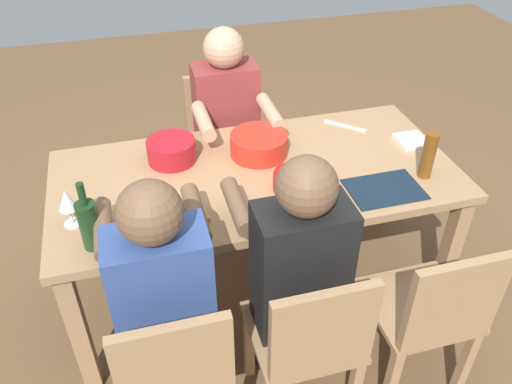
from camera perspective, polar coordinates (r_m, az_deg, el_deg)
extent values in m
plane|color=brown|center=(2.85, 0.00, -10.16)|extent=(8.00, 8.00, 0.00)
cube|color=#A87F56|center=(2.38, 0.00, 1.75)|extent=(1.83, 0.87, 0.04)
cube|color=#A87F56|center=(3.16, 13.24, 2.34)|extent=(0.07, 0.07, 0.70)
cube|color=#A87F56|center=(2.86, -18.80, -2.85)|extent=(0.07, 0.07, 0.70)
cube|color=#A87F56|center=(2.67, 20.30, -6.53)|extent=(0.07, 0.07, 0.70)
cube|color=#A87F56|center=(2.32, -18.75, -14.36)|extent=(0.07, 0.07, 0.70)
cube|color=#A87F56|center=(2.04, -9.02, -17.78)|extent=(0.40, 0.40, 0.03)
cube|color=#A87F56|center=(1.76, -8.82, -18.46)|extent=(0.38, 0.04, 0.40)
cube|color=#A87F56|center=(2.33, -13.44, -18.33)|extent=(0.04, 0.04, 0.42)
cube|color=#A87F56|center=(2.33, -4.79, -16.91)|extent=(0.04, 0.04, 0.42)
cylinder|color=#2D2D38|center=(2.34, -11.32, -16.84)|extent=(0.11, 0.11, 0.45)
cylinder|color=#2D2D38|center=(2.35, -7.30, -16.18)|extent=(0.11, 0.11, 0.45)
cube|color=#334C8C|center=(1.86, -10.14, -11.12)|extent=(0.34, 0.20, 0.55)
cylinder|color=brown|center=(1.98, -16.37, -3.84)|extent=(0.07, 0.30, 0.07)
cylinder|color=brown|center=(1.98, -6.63, -2.27)|extent=(0.07, 0.30, 0.07)
sphere|color=brown|center=(1.61, -11.53, -2.23)|extent=(0.21, 0.21, 0.21)
cube|color=#A87F56|center=(3.08, -3.34, 4.40)|extent=(0.40, 0.40, 0.03)
cube|color=#A87F56|center=(3.13, -4.22, 9.40)|extent=(0.38, 0.04, 0.40)
cube|color=#A87F56|center=(3.11, 0.55, -0.27)|extent=(0.04, 0.04, 0.42)
cube|color=#A87F56|center=(3.05, -5.61, -1.29)|extent=(0.04, 0.04, 0.42)
cube|color=#A87F56|center=(3.38, -1.03, 3.09)|extent=(0.04, 0.04, 0.42)
cube|color=#A87F56|center=(3.32, -6.71, 2.20)|extent=(0.04, 0.04, 0.42)
cylinder|color=#2D2D38|center=(3.04, -0.82, -0.90)|extent=(0.11, 0.11, 0.45)
cylinder|color=#2D2D38|center=(3.02, -3.76, -1.39)|extent=(0.11, 0.11, 0.45)
cube|color=maroon|center=(2.89, -3.28, 8.61)|extent=(0.34, 0.20, 0.55)
cylinder|color=tan|center=(2.64, 1.59, 8.73)|extent=(0.07, 0.30, 0.07)
cylinder|color=tan|center=(2.57, -5.76, 7.74)|extent=(0.07, 0.30, 0.07)
sphere|color=tan|center=(2.73, -3.56, 15.45)|extent=(0.21, 0.21, 0.21)
cube|color=#A87F56|center=(2.11, 5.06, -14.95)|extent=(0.40, 0.40, 0.03)
cube|color=#A87F56|center=(1.84, 7.37, -15.09)|extent=(0.38, 0.04, 0.40)
cube|color=#A87F56|center=(2.35, -0.75, -16.12)|extent=(0.04, 0.04, 0.42)
cube|color=#A87F56|center=(2.42, 7.29, -14.29)|extent=(0.04, 0.04, 0.42)
cylinder|color=#2D2D38|center=(2.38, 1.09, -14.56)|extent=(0.11, 0.11, 0.45)
cylinder|color=#2D2D38|center=(2.42, 4.84, -13.72)|extent=(0.11, 0.11, 0.45)
cube|color=black|center=(1.93, 4.91, -8.30)|extent=(0.34, 0.20, 0.55)
cylinder|color=brown|center=(2.00, -2.07, -1.51)|extent=(0.07, 0.30, 0.07)
cylinder|color=brown|center=(2.09, 7.03, 0.04)|extent=(0.07, 0.30, 0.07)
sphere|color=brown|center=(1.69, 5.56, 0.59)|extent=(0.21, 0.21, 0.21)
cube|color=#A87F56|center=(2.28, 17.27, -11.72)|extent=(0.40, 0.40, 0.03)
cube|color=#A87F56|center=(2.04, 20.88, -11.28)|extent=(0.38, 0.04, 0.40)
cube|color=#A87F56|center=(2.47, 10.88, -13.38)|extent=(0.04, 0.04, 0.42)
cube|color=#A87F56|center=(2.61, 17.80, -11.45)|extent=(0.04, 0.04, 0.42)
cube|color=#A87F56|center=(2.30, 14.53, -19.51)|extent=(0.04, 0.04, 0.42)
cube|color=#A87F56|center=(2.45, 21.87, -16.97)|extent=(0.04, 0.04, 0.42)
cylinder|color=#B21923|center=(2.46, -9.22, 4.50)|extent=(0.23, 0.23, 0.11)
cylinder|color=#2D7028|center=(2.44, -9.30, 5.19)|extent=(0.20, 0.20, 0.04)
cylinder|color=red|center=(2.26, 4.58, 1.17)|extent=(0.21, 0.21, 0.07)
cylinder|color=orange|center=(2.24, 4.61, 1.66)|extent=(0.19, 0.19, 0.03)
cylinder|color=red|center=(2.47, 0.31, 5.22)|extent=(0.27, 0.27, 0.10)
cylinder|color=beige|center=(2.45, 0.31, 5.89)|extent=(0.24, 0.24, 0.04)
cube|color=tan|center=(2.15, -10.94, -2.43)|extent=(0.42, 0.25, 0.02)
ellipsoid|color=tan|center=(2.12, -11.10, -1.28)|extent=(0.33, 0.14, 0.09)
cylinder|color=#193819|center=(2.02, -17.73, -3.50)|extent=(0.08, 0.08, 0.20)
cylinder|color=#193819|center=(1.93, -18.51, -0.21)|extent=(0.03, 0.03, 0.09)
cylinder|color=brown|center=(2.41, 18.31, 3.84)|extent=(0.06, 0.06, 0.22)
cylinder|color=silver|center=(2.20, -19.36, -3.27)|extent=(0.07, 0.07, 0.01)
cylinder|color=silver|center=(2.18, -19.57, -2.45)|extent=(0.01, 0.01, 0.07)
cone|color=silver|center=(2.13, -20.00, -0.78)|extent=(0.08, 0.08, 0.08)
cube|color=silver|center=(2.12, -1.67, -2.40)|extent=(0.03, 0.17, 0.01)
cube|color=#142333|center=(2.33, 13.85, 0.30)|extent=(0.32, 0.23, 0.01)
cube|color=silver|center=(2.76, 9.69, 7.13)|extent=(0.18, 0.18, 0.01)
cube|color=white|center=(2.69, 16.58, 5.42)|extent=(0.14, 0.14, 0.02)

